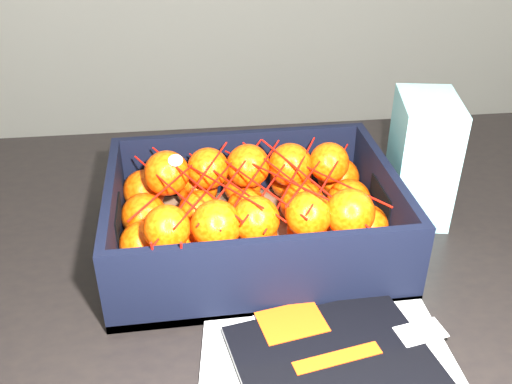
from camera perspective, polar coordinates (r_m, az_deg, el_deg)
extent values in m
cube|color=black|center=(0.85, 3.00, -6.23)|extent=(1.22, 0.83, 0.04)
cylinder|color=black|center=(1.41, -23.45, -11.04)|extent=(0.06, 0.06, 0.71)
cylinder|color=black|center=(1.51, 21.10, -7.16)|extent=(0.06, 0.06, 0.71)
cube|color=#E93C0C|center=(0.69, 3.54, -12.60)|extent=(0.08, 0.07, 0.00)
cube|color=white|center=(0.70, 15.89, -13.09)|extent=(0.06, 0.04, 0.00)
cube|color=#E93C0C|center=(0.66, 8.01, -15.83)|extent=(0.10, 0.03, 0.00)
cube|color=brown|center=(0.83, -0.29, -5.06)|extent=(0.39, 0.29, 0.01)
cube|color=black|center=(0.91, -1.49, 2.70)|extent=(0.39, 0.01, 0.11)
cube|color=black|center=(0.69, 1.29, -8.52)|extent=(0.39, 0.01, 0.11)
cube|color=black|center=(0.80, -13.78, -3.10)|extent=(0.01, 0.27, 0.11)
cube|color=black|center=(0.84, 12.49, -1.06)|extent=(0.01, 0.27, 0.11)
sphere|color=#FF4605|center=(0.72, -10.98, -8.52)|extent=(0.06, 0.06, 0.06)
sphere|color=#FF4605|center=(0.78, -11.09, -5.06)|extent=(0.06, 0.06, 0.06)
sphere|color=#FF4605|center=(0.83, -10.94, -2.29)|extent=(0.06, 0.06, 0.06)
sphere|color=#FF4605|center=(0.89, -10.92, 0.14)|extent=(0.06, 0.06, 0.06)
sphere|color=#FF4605|center=(0.72, -5.07, -7.75)|extent=(0.06, 0.06, 0.06)
sphere|color=#FF4605|center=(0.77, -5.59, -4.86)|extent=(0.06, 0.06, 0.06)
sphere|color=#FF4605|center=(0.83, -5.57, -1.91)|extent=(0.06, 0.06, 0.06)
sphere|color=#FF4605|center=(0.88, -5.82, 0.41)|extent=(0.06, 0.06, 0.06)
sphere|color=#FF4605|center=(0.72, 0.79, -7.39)|extent=(0.06, 0.06, 0.06)
sphere|color=#FF4605|center=(0.77, -0.21, -4.45)|extent=(0.06, 0.06, 0.06)
sphere|color=#FF4605|center=(0.83, -0.86, -1.67)|extent=(0.06, 0.06, 0.06)
sphere|color=#FF4605|center=(0.89, -1.35, 0.66)|extent=(0.06, 0.06, 0.06)
sphere|color=#FF4605|center=(0.74, 6.82, -6.71)|extent=(0.06, 0.06, 0.06)
sphere|color=#FF4605|center=(0.79, 5.15, -3.82)|extent=(0.06, 0.06, 0.06)
sphere|color=#FF4605|center=(0.85, 4.56, -1.11)|extent=(0.07, 0.07, 0.07)
sphere|color=#FF4605|center=(0.90, 3.45, 1.22)|extent=(0.07, 0.07, 0.07)
sphere|color=#FF4605|center=(0.76, 12.35, -6.19)|extent=(0.06, 0.06, 0.06)
sphere|color=#FF4605|center=(0.81, 10.65, -3.38)|extent=(0.06, 0.06, 0.06)
sphere|color=#FF4605|center=(0.86, 9.11, -0.86)|extent=(0.06, 0.06, 0.06)
sphere|color=#FF4605|center=(0.91, 8.09, 1.37)|extent=(0.07, 0.07, 0.07)
sphere|color=#FF4605|center=(0.71, -8.76, -3.53)|extent=(0.06, 0.06, 0.06)
sphere|color=#FF4605|center=(0.83, -8.77, 1.84)|extent=(0.06, 0.06, 0.06)
sphere|color=#FF4605|center=(0.71, -3.93, -3.26)|extent=(0.06, 0.06, 0.06)
sphere|color=#FF4605|center=(0.83, -4.74, 2.33)|extent=(0.06, 0.06, 0.06)
sphere|color=#FF4605|center=(0.72, -0.03, -2.74)|extent=(0.06, 0.06, 0.06)
sphere|color=#FF4605|center=(0.84, -0.79, 2.58)|extent=(0.06, 0.06, 0.06)
sphere|color=#FF4605|center=(0.73, 5.17, -2.23)|extent=(0.06, 0.06, 0.06)
sphere|color=#FF4605|center=(0.84, 3.39, 2.70)|extent=(0.06, 0.06, 0.06)
sphere|color=#FF4605|center=(0.74, 9.24, -2.05)|extent=(0.06, 0.06, 0.06)
sphere|color=#FF4605|center=(0.85, 7.19, 2.90)|extent=(0.06, 0.06, 0.06)
cylinder|color=red|center=(0.76, -8.11, 0.21)|extent=(0.11, 0.20, 0.00)
cylinder|color=red|center=(0.77, -6.20, 1.10)|extent=(0.11, 0.20, 0.01)
cylinder|color=red|center=(0.77, -4.25, 1.23)|extent=(0.11, 0.20, 0.03)
cylinder|color=red|center=(0.77, -2.27, 0.75)|extent=(0.11, 0.20, 0.01)
cylinder|color=red|center=(0.77, -0.35, 1.14)|extent=(0.11, 0.20, 0.00)
cylinder|color=red|center=(0.77, 1.54, 1.89)|extent=(0.11, 0.20, 0.03)
cylinder|color=red|center=(0.78, 3.48, 1.24)|extent=(0.11, 0.20, 0.02)
cylinder|color=red|center=(0.78, 5.54, 1.09)|extent=(0.11, 0.20, 0.03)
cylinder|color=red|center=(0.79, 7.21, 1.41)|extent=(0.11, 0.20, 0.03)
cylinder|color=red|center=(0.77, -8.16, 1.00)|extent=(0.11, 0.20, 0.02)
cylinder|color=red|center=(0.76, -6.14, 0.30)|extent=(0.11, 0.20, 0.03)
cylinder|color=red|center=(0.77, -4.22, 0.80)|extent=(0.11, 0.20, 0.01)
cylinder|color=red|center=(0.77, -2.32, 1.36)|extent=(0.11, 0.20, 0.01)
cylinder|color=red|center=(0.77, -0.36, 1.22)|extent=(0.11, 0.20, 0.01)
cylinder|color=red|center=(0.77, 1.66, 1.07)|extent=(0.11, 0.20, 0.01)
cylinder|color=red|center=(0.78, 3.55, 1.15)|extent=(0.11, 0.20, 0.02)
cylinder|color=red|center=(0.78, 5.37, 1.78)|extent=(0.11, 0.20, 0.03)
cylinder|color=red|center=(0.79, 7.28, 1.69)|extent=(0.11, 0.20, 0.02)
cylinder|color=red|center=(0.67, -9.92, -7.03)|extent=(0.00, 0.03, 0.09)
cylinder|color=red|center=(0.67, -7.35, -6.85)|extent=(0.01, 0.04, 0.08)
cube|color=silver|center=(0.89, 15.97, 3.24)|extent=(0.11, 0.14, 0.18)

